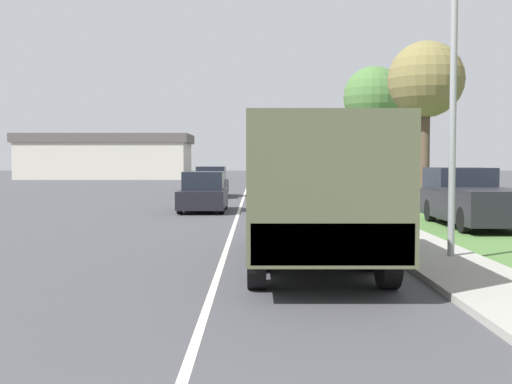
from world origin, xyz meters
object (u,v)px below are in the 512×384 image
car_nearest_ahead (203,194)px  lamp_post (442,66)px  military_truck (310,186)px  car_second_ahead (211,183)px  pickup_truck (471,199)px

car_nearest_ahead → lamp_post: lamp_post is taller
military_truck → car_second_ahead: bearing=98.6°
car_nearest_ahead → lamp_post: bearing=-65.4°
car_second_ahead → lamp_post: (6.42, -23.76, 3.25)m
pickup_truck → lamp_post: 8.29m
car_nearest_ahead → car_second_ahead: size_ratio=0.92×
lamp_post → military_truck: bearing=-170.9°
pickup_truck → car_nearest_ahead: bearing=146.1°
lamp_post → car_nearest_ahead: bearing=114.6°
car_nearest_ahead → car_second_ahead: (-0.43, 10.67, 0.04)m
military_truck → car_nearest_ahead: (-3.25, 13.53, -0.87)m
car_nearest_ahead → pickup_truck: pickup_truck is taller
military_truck → car_second_ahead: (-3.68, 24.19, -0.82)m
pickup_truck → military_truck: bearing=-127.5°
pickup_truck → car_second_ahead: bearing=119.4°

